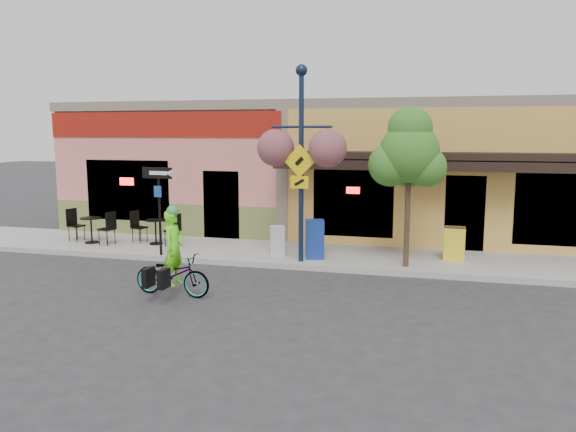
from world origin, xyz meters
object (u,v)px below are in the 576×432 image
object	(u,v)px
one_way_sign	(160,212)
newspaper_box_grey	(277,241)
lamp_post	(301,165)
newspaper_box_blue	(315,239)
building	(337,166)
street_tree	(408,187)
cyclist_rider	(174,259)
bicycle	(172,275)

from	to	relation	value
one_way_sign	newspaper_box_grey	xyz separation A→B (m)	(3.12, 0.78, -0.81)
lamp_post	newspaper_box_blue	world-z (taller)	lamp_post
building	street_tree	world-z (taller)	building
street_tree	building	bearing A→B (deg)	114.05
cyclist_rider	street_tree	world-z (taller)	street_tree
bicycle	lamp_post	bearing A→B (deg)	-29.04
building	street_tree	bearing A→B (deg)	-65.95
street_tree	cyclist_rider	bearing A→B (deg)	-144.73
bicycle	street_tree	size ratio (longest dim) A/B	0.44
bicycle	street_tree	xyz separation A→B (m)	(4.80, 3.36, 1.71)
bicycle	one_way_sign	size ratio (longest dim) A/B	0.73
cyclist_rider	newspaper_box_grey	size ratio (longest dim) A/B	1.99
newspaper_box_blue	newspaper_box_grey	world-z (taller)	newspaper_box_blue
bicycle	one_way_sign	distance (m)	3.63
bicycle	newspaper_box_grey	size ratio (longest dim) A/B	2.17
one_way_sign	newspaper_box_blue	distance (m)	4.31
bicycle	cyclist_rider	distance (m)	0.35
lamp_post	one_way_sign	xyz separation A→B (m)	(-3.92, -0.22, -1.32)
building	newspaper_box_grey	distance (m)	6.33
bicycle	lamp_post	distance (m)	4.44
newspaper_box_grey	bicycle	bearing A→B (deg)	-130.05
one_way_sign	newspaper_box_blue	size ratio (longest dim) A/B	2.31
cyclist_rider	newspaper_box_blue	world-z (taller)	cyclist_rider
lamp_post	bicycle	bearing A→B (deg)	-118.34
newspaper_box_blue	newspaper_box_grey	size ratio (longest dim) A/B	1.29
bicycle	newspaper_box_blue	size ratio (longest dim) A/B	1.68
newspaper_box_blue	building	bearing A→B (deg)	77.27
bicycle	newspaper_box_grey	distance (m)	4.00
building	lamp_post	size ratio (longest dim) A/B	3.60
one_way_sign	newspaper_box_blue	xyz separation A→B (m)	(4.20, 0.66, -0.69)
bicycle	building	bearing A→B (deg)	-6.91
building	bicycle	bearing A→B (deg)	-100.91
one_way_sign	street_tree	size ratio (longest dim) A/B	0.60
bicycle	street_tree	distance (m)	6.10
building	cyclist_rider	size ratio (longest dim) A/B	11.24
lamp_post	one_way_sign	distance (m)	4.14
street_tree	newspaper_box_blue	bearing A→B (deg)	172.72
building	cyclist_rider	distance (m)	10.13
newspaper_box_blue	street_tree	bearing A→B (deg)	-24.42
newspaper_box_blue	lamp_post	bearing A→B (deg)	-139.37
cyclist_rider	street_tree	xyz separation A→B (m)	(4.75, 3.36, 1.36)
building	street_tree	xyz separation A→B (m)	(2.90, -6.50, -0.08)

